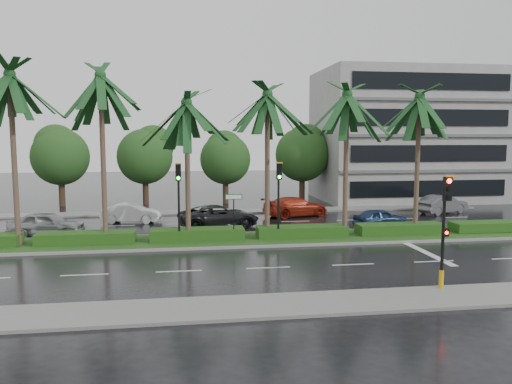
{
  "coord_description": "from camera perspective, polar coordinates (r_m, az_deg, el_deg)",
  "views": [
    {
      "loc": [
        -3.75,
        -26.7,
        5.9
      ],
      "look_at": [
        0.4,
        1.5,
        2.73
      ],
      "focal_mm": 35.0,
      "sensor_mm": 36.0,
      "label": 1
    }
  ],
  "objects": [
    {
      "name": "median",
      "position": [
        28.56,
        -0.64,
        -5.42
      ],
      "size": [
        36.0,
        4.0,
        0.15
      ],
      "color": "gray",
      "rests_on": "ground"
    },
    {
      "name": "near_sidewalk",
      "position": [
        17.9,
        4.3,
        -12.72
      ],
      "size": [
        40.0,
        2.4,
        0.12
      ],
      "primitive_type": "cube",
      "color": "slate",
      "rests_on": "ground"
    },
    {
      "name": "car_blue",
      "position": [
        33.66,
        14.03,
        -2.89
      ],
      "size": [
        2.15,
        3.82,
        1.23
      ],
      "primitive_type": "imported",
      "rotation": [
        0.0,
        0.0,
        1.78
      ],
      "color": "navy",
      "rests_on": "ground"
    },
    {
      "name": "car_silver",
      "position": [
        32.16,
        -22.78,
        -3.4
      ],
      "size": [
        1.92,
        4.39,
        1.47
      ],
      "primitive_type": "imported",
      "rotation": [
        0.0,
        0.0,
        1.53
      ],
      "color": "#9999A0",
      "rests_on": "ground"
    },
    {
      "name": "hedge",
      "position": [
        28.48,
        -0.64,
        -4.69
      ],
      "size": [
        35.2,
        1.4,
        0.6
      ],
      "color": "#194413",
      "rests_on": "median"
    },
    {
      "name": "car_red",
      "position": [
        37.16,
        4.55,
        -1.69
      ],
      "size": [
        3.43,
        5.38,
        1.45
      ],
      "primitive_type": "imported",
      "rotation": [
        0.0,
        0.0,
        1.87
      ],
      "color": "maroon",
      "rests_on": "ground"
    },
    {
      "name": "ground",
      "position": [
        27.6,
        -0.36,
        -6.0
      ],
      "size": [
        120.0,
        120.0,
        0.0
      ],
      "primitive_type": "plane",
      "color": "black",
      "rests_on": "ground"
    },
    {
      "name": "palm_row",
      "position": [
        27.9,
        -3.26,
        10.24
      ],
      "size": [
        26.3,
        4.2,
        9.79
      ],
      "color": "#4A362A",
      "rests_on": "median"
    },
    {
      "name": "street_sign",
      "position": [
        27.58,
        -2.56,
        -1.54
      ],
      "size": [
        0.95,
        0.09,
        2.6
      ],
      "color": "black",
      "rests_on": "median"
    },
    {
      "name": "far_sidewalk",
      "position": [
        39.32,
        -2.8,
        -2.21
      ],
      "size": [
        40.0,
        2.0,
        0.12
      ],
      "primitive_type": "cube",
      "color": "slate",
      "rests_on": "ground"
    },
    {
      "name": "car_darkgrey",
      "position": [
        32.67,
        -4.27,
        -2.78
      ],
      "size": [
        3.41,
        5.63,
        1.46
      ],
      "primitive_type": "imported",
      "rotation": [
        0.0,
        0.0,
        1.77
      ],
      "color": "black",
      "rests_on": "ground"
    },
    {
      "name": "car_white",
      "position": [
        35.44,
        -14.03,
        -2.35
      ],
      "size": [
        2.01,
        4.19,
        1.32
      ],
      "primitive_type": "imported",
      "rotation": [
        0.0,
        0.0,
        1.41
      ],
      "color": "silver",
      "rests_on": "ground"
    },
    {
      "name": "car_grey",
      "position": [
        41.03,
        20.5,
        -1.32
      ],
      "size": [
        3.05,
        4.6,
        1.43
      ],
      "primitive_type": "imported",
      "rotation": [
        0.0,
        0.0,
        1.96
      ],
      "color": "#515356",
      "rests_on": "ground"
    },
    {
      "name": "building",
      "position": [
        49.29,
        16.64,
        6.19
      ],
      "size": [
        16.0,
        10.0,
        12.0
      ],
      "primitive_type": "cube",
      "color": "gray",
      "rests_on": "ground"
    },
    {
      "name": "signal_median_right",
      "position": [
        27.66,
        2.63,
        0.31
      ],
      "size": [
        0.34,
        0.42,
        4.36
      ],
      "color": "black",
      "rests_on": "median"
    },
    {
      "name": "bg_trees",
      "position": [
        44.59,
        -1.9,
        4.67
      ],
      "size": [
        33.13,
        5.45,
        7.87
      ],
      "color": "#332317",
      "rests_on": "ground"
    },
    {
      "name": "signal_median_left",
      "position": [
        27.16,
        -8.84,
        0.13
      ],
      "size": [
        0.34,
        0.42,
        4.36
      ],
      "color": "black",
      "rests_on": "median"
    },
    {
      "name": "signal_near",
      "position": [
        20.16,
        20.76,
        -3.78
      ],
      "size": [
        0.34,
        0.45,
        4.36
      ],
      "color": "black",
      "rests_on": "near_sidewalk"
    },
    {
      "name": "lane_markings",
      "position": [
        27.77,
        6.01,
        -5.95
      ],
      "size": [
        34.0,
        13.06,
        0.01
      ],
      "color": "silver",
      "rests_on": "ground"
    }
  ]
}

